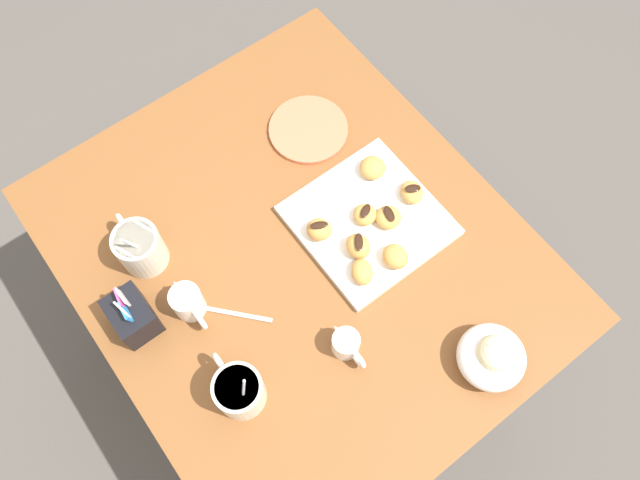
{
  "coord_description": "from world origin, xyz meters",
  "views": [
    {
      "loc": [
        -0.4,
        0.25,
        1.9
      ],
      "look_at": [
        -0.01,
        -0.05,
        0.77
      ],
      "focal_mm": 34.94,
      "sensor_mm": 36.0,
      "label": 1
    }
  ],
  "objects_px": {
    "beignet_7": "(362,272)",
    "beignet_5": "(358,246)",
    "cream_pitcher_white": "(188,302)",
    "ice_cream_bowl": "(492,356)",
    "pastry_plate_square": "(368,220)",
    "beignet_3": "(365,215)",
    "coffee_mug_cream_right": "(139,247)",
    "chocolate_sauce_pitcher": "(346,344)",
    "saucer_coral_left": "(308,129)",
    "beignet_0": "(373,168)",
    "beignet_2": "(388,217)",
    "beignet_1": "(319,230)",
    "sugar_caddy": "(132,316)",
    "coffee_mug_cream_left": "(239,390)",
    "beignet_4": "(412,192)",
    "beignet_6": "(395,257)",
    "dining_table": "(300,276)"
  },
  "relations": [
    {
      "from": "beignet_0",
      "to": "beignet_2",
      "type": "relative_size",
      "value": 1.05
    },
    {
      "from": "coffee_mug_cream_right",
      "to": "beignet_4",
      "type": "distance_m",
      "value": 0.55
    },
    {
      "from": "ice_cream_bowl",
      "to": "beignet_5",
      "type": "distance_m",
      "value": 0.32
    },
    {
      "from": "coffee_mug_cream_right",
      "to": "ice_cream_bowl",
      "type": "bearing_deg",
      "value": -144.69
    },
    {
      "from": "pastry_plate_square",
      "to": "coffee_mug_cream_left",
      "type": "xyz_separation_m",
      "value": [
        -0.13,
        0.4,
        0.04
      ]
    },
    {
      "from": "chocolate_sauce_pitcher",
      "to": "beignet_3",
      "type": "bearing_deg",
      "value": -46.09
    },
    {
      "from": "dining_table",
      "to": "sugar_caddy",
      "type": "distance_m",
      "value": 0.38
    },
    {
      "from": "beignet_1",
      "to": "beignet_2",
      "type": "xyz_separation_m",
      "value": [
        -0.06,
        -0.13,
        -0.0
      ]
    },
    {
      "from": "dining_table",
      "to": "beignet_3",
      "type": "relative_size",
      "value": 20.55
    },
    {
      "from": "cream_pitcher_white",
      "to": "saucer_coral_left",
      "type": "distance_m",
      "value": 0.46
    },
    {
      "from": "chocolate_sauce_pitcher",
      "to": "cream_pitcher_white",
      "type": "bearing_deg",
      "value": 38.39
    },
    {
      "from": "dining_table",
      "to": "ice_cream_bowl",
      "type": "relative_size",
      "value": 7.7
    },
    {
      "from": "pastry_plate_square",
      "to": "coffee_mug_cream_right",
      "type": "xyz_separation_m",
      "value": [
        0.21,
        0.4,
        0.04
      ]
    },
    {
      "from": "beignet_7",
      "to": "beignet_5",
      "type": "bearing_deg",
      "value": -30.08
    },
    {
      "from": "coffee_mug_cream_left",
      "to": "beignet_3",
      "type": "relative_size",
      "value": 3.04
    },
    {
      "from": "coffee_mug_cream_left",
      "to": "beignet_1",
      "type": "height_order",
      "value": "coffee_mug_cream_left"
    },
    {
      "from": "dining_table",
      "to": "beignet_6",
      "type": "height_order",
      "value": "beignet_6"
    },
    {
      "from": "cream_pitcher_white",
      "to": "saucer_coral_left",
      "type": "xyz_separation_m",
      "value": [
        0.19,
        -0.42,
        -0.03
      ]
    },
    {
      "from": "cream_pitcher_white",
      "to": "ice_cream_bowl",
      "type": "xyz_separation_m",
      "value": [
        -0.42,
        -0.38,
        0.0
      ]
    },
    {
      "from": "sugar_caddy",
      "to": "beignet_6",
      "type": "xyz_separation_m",
      "value": [
        -0.2,
        -0.47,
        -0.01
      ]
    },
    {
      "from": "coffee_mug_cream_right",
      "to": "sugar_caddy",
      "type": "xyz_separation_m",
      "value": [
        -0.11,
        0.08,
        -0.01
      ]
    },
    {
      "from": "pastry_plate_square",
      "to": "beignet_3",
      "type": "height_order",
      "value": "beignet_3"
    },
    {
      "from": "pastry_plate_square",
      "to": "beignet_7",
      "type": "bearing_deg",
      "value": 134.6
    },
    {
      "from": "coffee_mug_cream_right",
      "to": "beignet_3",
      "type": "bearing_deg",
      "value": -116.7
    },
    {
      "from": "beignet_3",
      "to": "cream_pitcher_white",
      "type": "bearing_deg",
      "value": 81.9
    },
    {
      "from": "beignet_1",
      "to": "beignet_7",
      "type": "distance_m",
      "value": 0.12
    },
    {
      "from": "coffee_mug_cream_right",
      "to": "beignet_4",
      "type": "bearing_deg",
      "value": -113.32
    },
    {
      "from": "beignet_5",
      "to": "ice_cream_bowl",
      "type": "bearing_deg",
      "value": -169.77
    },
    {
      "from": "chocolate_sauce_pitcher",
      "to": "saucer_coral_left",
      "type": "height_order",
      "value": "chocolate_sauce_pitcher"
    },
    {
      "from": "ice_cream_bowl",
      "to": "beignet_6",
      "type": "height_order",
      "value": "ice_cream_bowl"
    },
    {
      "from": "beignet_0",
      "to": "beignet_1",
      "type": "distance_m",
      "value": 0.18
    },
    {
      "from": "coffee_mug_cream_right",
      "to": "cream_pitcher_white",
      "type": "height_order",
      "value": "coffee_mug_cream_right"
    },
    {
      "from": "coffee_mug_cream_right",
      "to": "cream_pitcher_white",
      "type": "bearing_deg",
      "value": -173.97
    },
    {
      "from": "coffee_mug_cream_left",
      "to": "sugar_caddy",
      "type": "bearing_deg",
      "value": 19.11
    },
    {
      "from": "beignet_7",
      "to": "coffee_mug_cream_right",
      "type": "bearing_deg",
      "value": 47.17
    },
    {
      "from": "dining_table",
      "to": "beignet_0",
      "type": "bearing_deg",
      "value": -78.45
    },
    {
      "from": "coffee_mug_cream_right",
      "to": "beignet_6",
      "type": "height_order",
      "value": "coffee_mug_cream_right"
    },
    {
      "from": "cream_pitcher_white",
      "to": "sugar_caddy",
      "type": "height_order",
      "value": "sugar_caddy"
    },
    {
      "from": "pastry_plate_square",
      "to": "saucer_coral_left",
      "type": "distance_m",
      "value": 0.25
    },
    {
      "from": "coffee_mug_cream_right",
      "to": "beignet_1",
      "type": "bearing_deg",
      "value": -119.69
    },
    {
      "from": "beignet_1",
      "to": "saucer_coral_left",
      "type": "bearing_deg",
      "value": -31.72
    },
    {
      "from": "sugar_caddy",
      "to": "beignet_2",
      "type": "height_order",
      "value": "sugar_caddy"
    },
    {
      "from": "saucer_coral_left",
      "to": "beignet_6",
      "type": "height_order",
      "value": "beignet_6"
    },
    {
      "from": "coffee_mug_cream_left",
      "to": "beignet_6",
      "type": "distance_m",
      "value": 0.39
    },
    {
      "from": "pastry_plate_square",
      "to": "coffee_mug_cream_right",
      "type": "relative_size",
      "value": 1.84
    },
    {
      "from": "beignet_4",
      "to": "ice_cream_bowl",
      "type": "bearing_deg",
      "value": 162.98
    },
    {
      "from": "beignet_2",
      "to": "dining_table",
      "type": "bearing_deg",
      "value": 71.65
    },
    {
      "from": "coffee_mug_cream_right",
      "to": "saucer_coral_left",
      "type": "distance_m",
      "value": 0.44
    },
    {
      "from": "pastry_plate_square",
      "to": "beignet_0",
      "type": "distance_m",
      "value": 0.11
    },
    {
      "from": "ice_cream_bowl",
      "to": "saucer_coral_left",
      "type": "bearing_deg",
      "value": -3.52
    }
  ]
}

